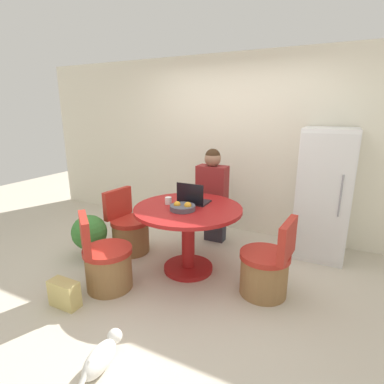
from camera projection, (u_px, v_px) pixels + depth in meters
name	position (u px, v px, depth m)	size (l,w,h in m)	color
ground_plane	(181.00, 277.00, 3.38)	(12.00, 12.00, 0.00)	beige
wall_back	(232.00, 146.00, 4.47)	(7.00, 0.06, 2.60)	silver
refrigerator	(324.00, 194.00, 3.72)	(0.61, 0.65, 1.62)	white
dining_table	(188.00, 225.00, 3.39)	(1.21, 1.21, 0.78)	maroon
chair_near_left_corner	(107.00, 264.00, 3.11)	(0.58, 0.58, 0.82)	olive
chair_left_side	(129.00, 232.00, 3.94)	(0.51, 0.50, 0.82)	olive
chair_right_side	(266.00, 270.00, 3.01)	(0.51, 0.50, 0.82)	olive
person_seated	(213.00, 192.00, 4.07)	(0.40, 0.37, 1.34)	#2D2D38
laptop	(193.00, 199.00, 3.45)	(0.33, 0.25, 0.25)	#232328
fruit_bowl	(183.00, 207.00, 3.22)	(0.28, 0.28, 0.10)	#4C4C56
coffee_cup	(168.00, 201.00, 3.43)	(0.07, 0.07, 0.08)	white
cat	(102.00, 356.00, 2.17)	(0.20, 0.49, 0.18)	white
potted_plant	(90.00, 234.00, 3.74)	(0.43, 0.43, 0.56)	slate
handbag	(64.00, 294.00, 2.85)	(0.30, 0.14, 0.26)	tan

